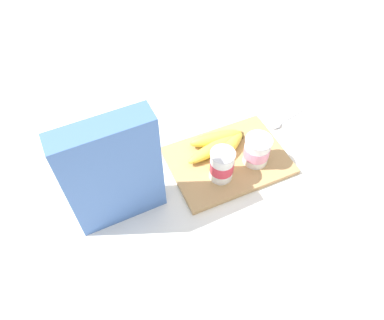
% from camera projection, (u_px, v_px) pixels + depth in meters
% --- Properties ---
extents(ground_plane, '(2.40, 2.40, 0.00)m').
position_uv_depth(ground_plane, '(228.00, 162.00, 0.99)').
color(ground_plane, silver).
extents(cutting_board, '(0.31, 0.23, 0.01)m').
position_uv_depth(cutting_board, '(228.00, 160.00, 0.99)').
color(cutting_board, tan).
rests_on(cutting_board, ground_plane).
extents(cereal_box, '(0.21, 0.07, 0.30)m').
position_uv_depth(cereal_box, '(113.00, 174.00, 0.78)').
color(cereal_box, '#4770B7').
rests_on(cereal_box, ground_plane).
extents(yogurt_cup_front, '(0.07, 0.07, 0.08)m').
position_uv_depth(yogurt_cup_front, '(257.00, 150.00, 0.94)').
color(yogurt_cup_front, white).
rests_on(yogurt_cup_front, cutting_board).
extents(yogurt_cup_back, '(0.06, 0.06, 0.09)m').
position_uv_depth(yogurt_cup_back, '(222.00, 165.00, 0.91)').
color(yogurt_cup_back, white).
rests_on(yogurt_cup_back, cutting_board).
extents(banana_bunch, '(0.19, 0.14, 0.04)m').
position_uv_depth(banana_bunch, '(219.00, 145.00, 0.99)').
color(banana_bunch, yellow).
rests_on(banana_bunch, cutting_board).
extents(spoon, '(0.13, 0.04, 0.01)m').
position_uv_depth(spoon, '(283.00, 122.00, 1.08)').
color(spoon, silver).
rests_on(spoon, ground_plane).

